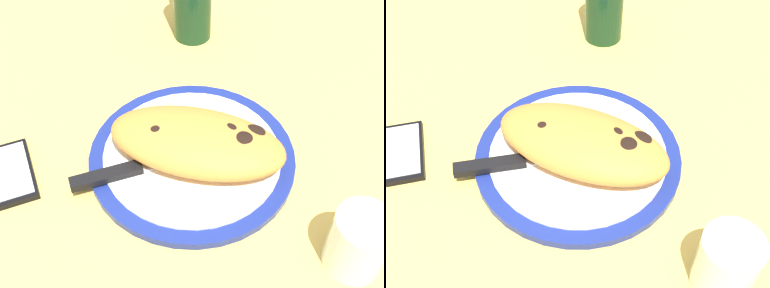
% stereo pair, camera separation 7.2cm
% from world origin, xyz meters
% --- Properties ---
extents(ground_plane, '(1.50, 1.50, 0.03)m').
position_xyz_m(ground_plane, '(0.00, 0.00, -0.01)').
color(ground_plane, '#DBB756').
extents(plate, '(0.30, 0.30, 0.02)m').
position_xyz_m(plate, '(0.00, 0.00, 0.01)').
color(plate, navy).
rests_on(plate, ground_plane).
extents(calzone, '(0.27, 0.15, 0.05)m').
position_xyz_m(calzone, '(-0.01, -0.00, 0.04)').
color(calzone, orange).
rests_on(calzone, plate).
extents(fork, '(0.18, 0.05, 0.00)m').
position_xyz_m(fork, '(0.00, -0.06, 0.02)').
color(fork, silver).
rests_on(fork, plate).
extents(knife, '(0.20, 0.17, 0.01)m').
position_xyz_m(knife, '(0.07, 0.06, 0.02)').
color(knife, silver).
rests_on(knife, plate).
extents(smartphone, '(0.12, 0.13, 0.01)m').
position_xyz_m(smartphone, '(0.24, 0.12, 0.01)').
color(smartphone, black).
rests_on(smartphone, ground_plane).
extents(water_glass, '(0.07, 0.07, 0.09)m').
position_xyz_m(water_glass, '(-0.25, 0.09, 0.04)').
color(water_glass, silver).
rests_on(water_glass, ground_plane).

